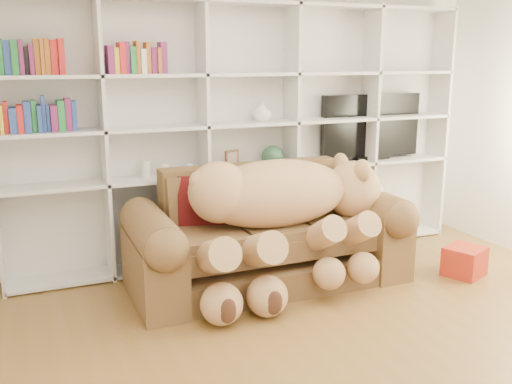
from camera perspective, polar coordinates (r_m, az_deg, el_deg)
name	(u,v)px	position (r m, az deg, el deg)	size (l,w,h in m)	color
floor	(389,372)	(3.79, 13.16, -17.17)	(5.00, 5.00, 0.00)	brown
wall_back	(241,116)	(5.50, -1.55, 7.59)	(5.00, 0.02, 2.70)	white
bookshelf	(222,123)	(5.30, -3.43, 6.87)	(4.43, 0.35, 2.40)	silver
sofa	(267,241)	(4.90, 1.08, -4.87)	(2.33, 1.01, 0.98)	brown
teddy_bear	(282,208)	(4.65, 2.61, -1.63)	(1.90, 1.00, 1.10)	tan
throw_pillow	(204,202)	(4.78, -5.20, -1.04)	(0.44, 0.14, 0.44)	#510D10
gift_box	(464,261)	(5.44, 20.12, -6.51)	(0.32, 0.30, 0.26)	#AE2917
tv	(371,127)	(6.04, 11.39, 6.38)	(1.13, 0.18, 0.67)	black
picture_frame	(232,160)	(5.32, -2.43, 3.21)	(0.15, 0.03, 0.19)	brown
green_vase	(273,157)	(5.48, 1.71, 3.56)	(0.21, 0.21, 0.21)	#2D583E
figurine_tall	(146,169)	(5.10, -10.94, 2.24)	(0.07, 0.07, 0.15)	beige
figurine_short	(166,170)	(5.14, -9.02, 2.21)	(0.07, 0.07, 0.12)	beige
snow_globe	(190,169)	(5.20, -6.65, 2.35)	(0.10, 0.10, 0.10)	silver
shelf_vase	(262,112)	(5.37, 0.65, 8.04)	(0.17, 0.17, 0.18)	white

